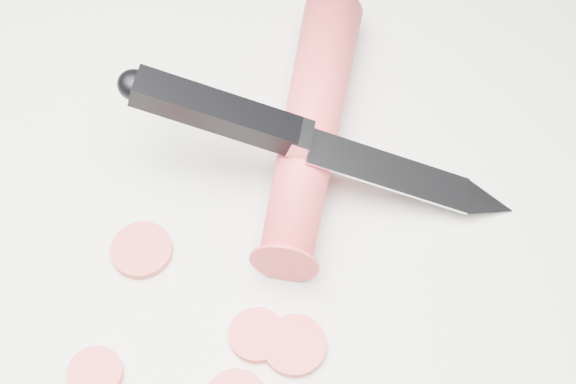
{
  "coord_description": "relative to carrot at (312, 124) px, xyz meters",
  "views": [
    {
      "loc": [
        0.0,
        -0.26,
        0.45
      ],
      "look_at": [
        0.02,
        0.01,
        0.02
      ],
      "focal_mm": 50.0,
      "sensor_mm": 36.0,
      "label": 1
    }
  ],
  "objects": [
    {
      "name": "carrot",
      "position": [
        0.0,
        0.0,
        0.0
      ],
      "size": [
        0.09,
        0.21,
        0.04
      ],
      "primitive_type": "cylinder",
      "rotation": [
        1.57,
        0.0,
        -0.26
      ],
      "color": "#E9323C",
      "rests_on": "ground"
    },
    {
      "name": "ground",
      "position": [
        -0.04,
        -0.06,
        -0.02
      ],
      "size": [
        2.4,
        2.4,
        0.0
      ],
      "primitive_type": "plane",
      "color": "silver",
      "rests_on": "ground"
    },
    {
      "name": "kitchen_knife",
      "position": [
        0.0,
        -0.03,
        0.02
      ],
      "size": [
        0.26,
        0.09,
        0.09
      ],
      "primitive_type": null,
      "color": "silver",
      "rests_on": "ground"
    },
    {
      "name": "carrot_slice_3",
      "position": [
        -0.02,
        -0.15,
        -0.02
      ],
      "size": [
        0.04,
        0.04,
        0.01
      ],
      "primitive_type": "cylinder",
      "color": "#D9373B",
      "rests_on": "ground"
    },
    {
      "name": "carrot_slice_2",
      "position": [
        -0.11,
        -0.08,
        -0.02
      ],
      "size": [
        0.04,
        0.04,
        0.01
      ],
      "primitive_type": "cylinder",
      "color": "#D9373B",
      "rests_on": "ground"
    },
    {
      "name": "carrot_slice_4",
      "position": [
        -0.14,
        -0.15,
        -0.02
      ],
      "size": [
        0.03,
        0.03,
        0.01
      ],
      "primitive_type": "cylinder",
      "color": "#D9373B",
      "rests_on": "ground"
    },
    {
      "name": "carrot_slice_1",
      "position": [
        -0.05,
        -0.14,
        -0.02
      ],
      "size": [
        0.03,
        0.03,
        0.01
      ],
      "primitive_type": "cylinder",
      "color": "#D9373B",
      "rests_on": "ground"
    }
  ]
}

